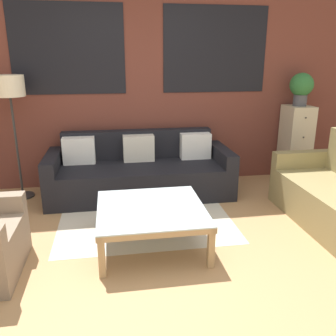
{
  "coord_description": "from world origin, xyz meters",
  "views": [
    {
      "loc": [
        -0.47,
        -2.41,
        1.71
      ],
      "look_at": [
        0.13,
        1.25,
        0.55
      ],
      "focal_mm": 38.0,
      "sensor_mm": 36.0,
      "label": 1
    }
  ],
  "objects_px": {
    "couch_dark": "(140,173)",
    "floor_lamp": "(10,93)",
    "drawer_cabinet": "(295,143)",
    "potted_plant": "(301,87)",
    "coffee_table": "(151,212)"
  },
  "relations": [
    {
      "from": "couch_dark",
      "to": "floor_lamp",
      "type": "bearing_deg",
      "value": 175.27
    },
    {
      "from": "coffee_table",
      "to": "potted_plant",
      "type": "distance_m",
      "value": 2.92
    },
    {
      "from": "coffee_table",
      "to": "drawer_cabinet",
      "type": "relative_size",
      "value": 0.92
    },
    {
      "from": "coffee_table",
      "to": "floor_lamp",
      "type": "relative_size",
      "value": 0.65
    },
    {
      "from": "floor_lamp",
      "to": "potted_plant",
      "type": "height_order",
      "value": "floor_lamp"
    },
    {
      "from": "couch_dark",
      "to": "coffee_table",
      "type": "distance_m",
      "value": 1.36
    },
    {
      "from": "couch_dark",
      "to": "potted_plant",
      "type": "bearing_deg",
      "value": 5.38
    },
    {
      "from": "floor_lamp",
      "to": "drawer_cabinet",
      "type": "height_order",
      "value": "floor_lamp"
    },
    {
      "from": "potted_plant",
      "to": "couch_dark",
      "type": "bearing_deg",
      "value": -174.62
    },
    {
      "from": "drawer_cabinet",
      "to": "potted_plant",
      "type": "bearing_deg",
      "value": 90.0
    },
    {
      "from": "coffee_table",
      "to": "potted_plant",
      "type": "relative_size",
      "value": 2.2
    },
    {
      "from": "floor_lamp",
      "to": "couch_dark",
      "type": "bearing_deg",
      "value": -4.73
    },
    {
      "from": "drawer_cabinet",
      "to": "couch_dark",
      "type": "bearing_deg",
      "value": -174.62
    },
    {
      "from": "couch_dark",
      "to": "drawer_cabinet",
      "type": "height_order",
      "value": "drawer_cabinet"
    },
    {
      "from": "couch_dark",
      "to": "floor_lamp",
      "type": "height_order",
      "value": "floor_lamp"
    }
  ]
}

